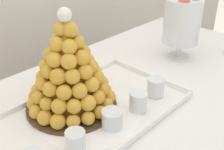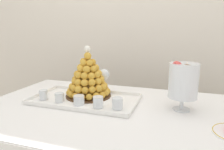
{
  "view_description": "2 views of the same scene",
  "coord_description": "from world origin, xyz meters",
  "px_view_note": "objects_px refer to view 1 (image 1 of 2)",
  "views": [
    {
      "loc": [
        -0.65,
        -0.46,
        1.26
      ],
      "look_at": [
        -0.14,
        0.03,
        0.87
      ],
      "focal_mm": 45.77,
      "sensor_mm": 36.0,
      "label": 1
    },
    {
      "loc": [
        0.32,
        -1.0,
        1.15
      ],
      "look_at": [
        -0.03,
        0.05,
        0.91
      ],
      "focal_mm": 33.46,
      "sensor_mm": 36.0,
      "label": 2
    }
  ],
  "objects_px": {
    "dessert_cup_mid_right": "(138,102)",
    "macaron_goblet": "(182,21)",
    "dessert_cup_mid_left": "(76,141)",
    "dessert_cup_centre": "(112,119)",
    "dessert_cup_right": "(155,87)",
    "wine_glass": "(63,56)",
    "croquembouche": "(69,72)",
    "serving_tray": "(88,115)"
  },
  "relations": [
    {
      "from": "dessert_cup_mid_right",
      "to": "macaron_goblet",
      "type": "relative_size",
      "value": 0.22
    },
    {
      "from": "dessert_cup_mid_left",
      "to": "dessert_cup_centre",
      "type": "relative_size",
      "value": 0.89
    },
    {
      "from": "dessert_cup_right",
      "to": "macaron_goblet",
      "type": "bearing_deg",
      "value": 18.89
    },
    {
      "from": "dessert_cup_mid_left",
      "to": "macaron_goblet",
      "type": "distance_m",
      "value": 0.68
    },
    {
      "from": "wine_glass",
      "to": "dessert_cup_mid_left",
      "type": "bearing_deg",
      "value": -123.66
    },
    {
      "from": "croquembouche",
      "to": "dessert_cup_mid_right",
      "type": "relative_size",
      "value": 5.32
    },
    {
      "from": "dessert_cup_mid_right",
      "to": "dessert_cup_right",
      "type": "relative_size",
      "value": 1.0
    },
    {
      "from": "dessert_cup_mid_left",
      "to": "macaron_goblet",
      "type": "height_order",
      "value": "macaron_goblet"
    },
    {
      "from": "dessert_cup_mid_right",
      "to": "dessert_cup_right",
      "type": "bearing_deg",
      "value": 6.42
    },
    {
      "from": "dessert_cup_centre",
      "to": "dessert_cup_right",
      "type": "distance_m",
      "value": 0.22
    },
    {
      "from": "dessert_cup_mid_left",
      "to": "macaron_goblet",
      "type": "xyz_separation_m",
      "value": [
        0.66,
        0.11,
        0.12
      ]
    },
    {
      "from": "dessert_cup_mid_right",
      "to": "dessert_cup_right",
      "type": "xyz_separation_m",
      "value": [
        0.1,
        0.01,
        0.0
      ]
    },
    {
      "from": "croquembouche",
      "to": "dessert_cup_mid_left",
      "type": "height_order",
      "value": "croquembouche"
    },
    {
      "from": "dessert_cup_centre",
      "to": "dessert_cup_right",
      "type": "bearing_deg",
      "value": 2.69
    },
    {
      "from": "croquembouche",
      "to": "macaron_goblet",
      "type": "xyz_separation_m",
      "value": [
        0.55,
        -0.04,
        0.03
      ]
    },
    {
      "from": "dessert_cup_right",
      "to": "wine_glass",
      "type": "height_order",
      "value": "wine_glass"
    },
    {
      "from": "dessert_cup_mid_left",
      "to": "wine_glass",
      "type": "height_order",
      "value": "wine_glass"
    },
    {
      "from": "croquembouche",
      "to": "dessert_cup_right",
      "type": "bearing_deg",
      "value": -32.28
    },
    {
      "from": "croquembouche",
      "to": "dessert_cup_centre",
      "type": "bearing_deg",
      "value": -84.74
    },
    {
      "from": "dessert_cup_mid_left",
      "to": "dessert_cup_mid_right",
      "type": "relative_size",
      "value": 0.9
    },
    {
      "from": "dessert_cup_mid_left",
      "to": "wine_glass",
      "type": "xyz_separation_m",
      "value": [
        0.17,
        0.26,
        0.09
      ]
    },
    {
      "from": "croquembouche",
      "to": "dessert_cup_centre",
      "type": "relative_size",
      "value": 5.27
    },
    {
      "from": "dessert_cup_centre",
      "to": "macaron_goblet",
      "type": "bearing_deg",
      "value": 12.53
    },
    {
      "from": "serving_tray",
      "to": "dessert_cup_mid_right",
      "type": "relative_size",
      "value": 10.55
    },
    {
      "from": "croquembouche",
      "to": "dessert_cup_mid_left",
      "type": "bearing_deg",
      "value": -126.75
    },
    {
      "from": "wine_glass",
      "to": "serving_tray",
      "type": "bearing_deg",
      "value": -107.24
    },
    {
      "from": "macaron_goblet",
      "to": "wine_glass",
      "type": "bearing_deg",
      "value": 163.15
    },
    {
      "from": "croquembouche",
      "to": "dessert_cup_right",
      "type": "height_order",
      "value": "croquembouche"
    },
    {
      "from": "dessert_cup_right",
      "to": "dessert_cup_mid_left",
      "type": "bearing_deg",
      "value": -179.44
    },
    {
      "from": "wine_glass",
      "to": "dessert_cup_centre",
      "type": "bearing_deg",
      "value": -99.94
    },
    {
      "from": "dessert_cup_centre",
      "to": "dessert_cup_right",
      "type": "xyz_separation_m",
      "value": [
        0.22,
        0.01,
        0.0
      ]
    },
    {
      "from": "croquembouche",
      "to": "macaron_goblet",
      "type": "bearing_deg",
      "value": -3.94
    },
    {
      "from": "croquembouche",
      "to": "dessert_cup_centre",
      "type": "xyz_separation_m",
      "value": [
        0.01,
        -0.16,
        -0.1
      ]
    },
    {
      "from": "dessert_cup_centre",
      "to": "dessert_cup_mid_right",
      "type": "xyz_separation_m",
      "value": [
        0.11,
        -0.0,
        0.0
      ]
    },
    {
      "from": "dessert_cup_mid_left",
      "to": "dessert_cup_centre",
      "type": "bearing_deg",
      "value": -3.11
    },
    {
      "from": "serving_tray",
      "to": "dessert_cup_right",
      "type": "relative_size",
      "value": 10.54
    },
    {
      "from": "croquembouche",
      "to": "macaron_goblet",
      "type": "distance_m",
      "value": 0.55
    },
    {
      "from": "macaron_goblet",
      "to": "croquembouche",
      "type": "bearing_deg",
      "value": 176.06
    },
    {
      "from": "dessert_cup_centre",
      "to": "wine_glass",
      "type": "relative_size",
      "value": 0.36
    },
    {
      "from": "dessert_cup_centre",
      "to": "macaron_goblet",
      "type": "relative_size",
      "value": 0.22
    },
    {
      "from": "dessert_cup_mid_left",
      "to": "dessert_cup_mid_right",
      "type": "bearing_deg",
      "value": -1.99
    },
    {
      "from": "macaron_goblet",
      "to": "serving_tray",
      "type": "bearing_deg",
      "value": -177.12
    }
  ]
}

